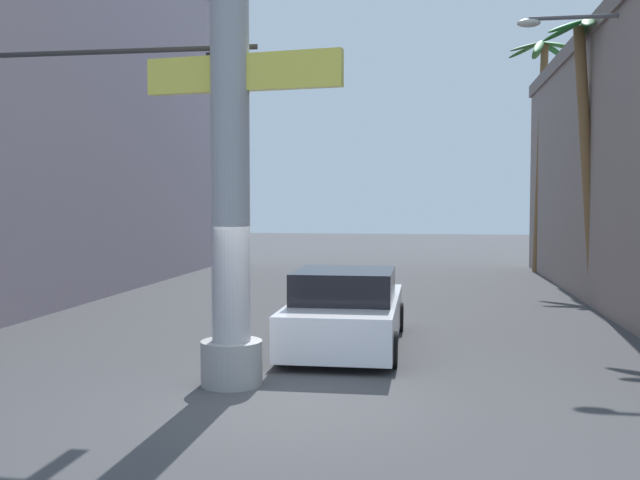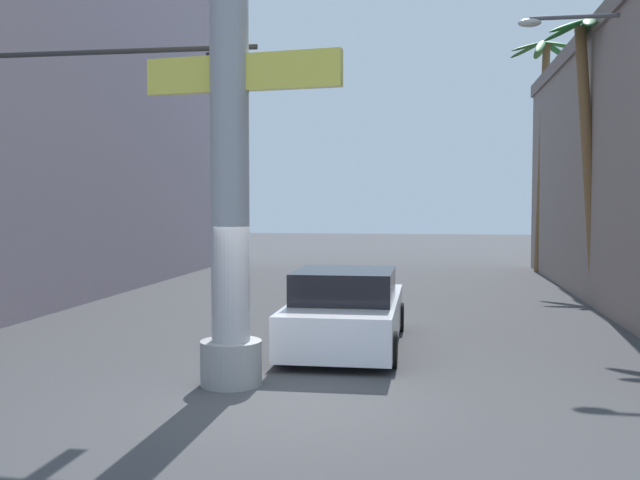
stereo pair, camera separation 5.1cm
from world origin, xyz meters
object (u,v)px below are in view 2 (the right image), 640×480
at_px(neon_sign_pole, 230,54).
at_px(palm_tree_far_right, 543,123).
at_px(car_lead, 346,311).
at_px(traffic_light_mast, 69,136).
at_px(palm_tree_mid_right, 589,120).
at_px(street_lamp, 606,135).

xyz_separation_m(neon_sign_pole, palm_tree_far_right, (7.56, 19.68, 0.98)).
relative_size(car_lead, palm_tree_far_right, 0.54).
relative_size(traffic_light_mast, palm_tree_mid_right, 0.73).
relative_size(traffic_light_mast, palm_tree_far_right, 0.61).
bearing_deg(traffic_light_mast, neon_sign_pole, -29.06).
distance_m(traffic_light_mast, palm_tree_far_right, 21.02).
bearing_deg(palm_tree_mid_right, street_lamp, -93.59).
height_order(neon_sign_pole, car_lead, neon_sign_pole).
distance_m(street_lamp, traffic_light_mast, 12.14).
height_order(street_lamp, palm_tree_mid_right, palm_tree_mid_right).
relative_size(neon_sign_pole, palm_tree_mid_right, 1.26).
bearing_deg(palm_tree_mid_right, palm_tree_far_right, 88.83).
bearing_deg(palm_tree_far_right, palm_tree_mid_right, -91.17).
bearing_deg(palm_tree_far_right, traffic_light_mast, -122.91).
bearing_deg(palm_tree_far_right, car_lead, -110.43).
distance_m(street_lamp, car_lead, 7.97).
xyz_separation_m(street_lamp, traffic_light_mast, (-11.00, -5.13, -0.35)).
distance_m(neon_sign_pole, palm_tree_mid_right, 12.41).
xyz_separation_m(car_lead, palm_tree_mid_right, (5.93, 6.75, 4.43)).
xyz_separation_m(traffic_light_mast, palm_tree_far_right, (11.37, 17.57, 1.99)).
relative_size(neon_sign_pole, traffic_light_mast, 1.71).
distance_m(car_lead, palm_tree_mid_right, 10.02).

